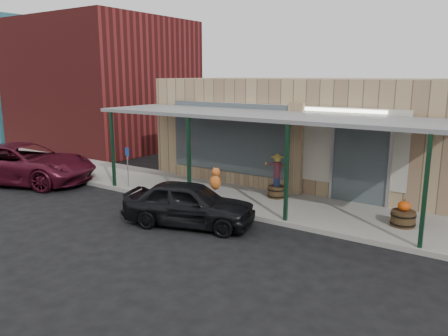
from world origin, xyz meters
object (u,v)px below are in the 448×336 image
Objects in this scene: handicap_sign at (127,162)px; car_maroon at (24,164)px; parked_sedan at (190,203)px; barrel_pumpkin at (403,216)px; barrel_scarecrow at (277,183)px.

handicap_sign is 0.26× the size of car_maroon.
car_maroon is at bearing 71.54° from parked_sedan.
barrel_scarecrow is at bearing 171.90° from barrel_pumpkin.
barrel_scarecrow reaches higher than car_maroon.
barrel_scarecrow is at bearing -91.85° from car_maroon.
barrel_pumpkin is at bearing -99.84° from car_maroon.
handicap_sign is (-9.78, -1.18, 0.68)m from barrel_pumpkin.
handicap_sign is 0.36× the size of parked_sedan.
parked_sedan is 0.72× the size of car_maroon.
barrel_pumpkin is at bearing 27.71° from handicap_sign.
parked_sedan is at bearing -112.47° from car_maroon.
barrel_scarecrow is 0.27× the size of car_maroon.
handicap_sign reaches higher than car_maroon.
parked_sedan is (-0.98, -3.62, -0.01)m from barrel_scarecrow.
handicap_sign is 4.64m from car_maroon.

